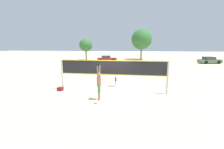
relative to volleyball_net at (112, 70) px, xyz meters
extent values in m
plane|color=#C6B28C|center=(0.00, 0.00, -1.59)|extent=(200.00, 200.00, 0.00)
cylinder|color=beige|center=(-3.89, 0.00, -0.42)|extent=(0.14, 0.14, 2.33)
cylinder|color=beige|center=(3.89, 0.00, -0.42)|extent=(0.14, 0.14, 2.33)
cube|color=black|center=(0.00, 0.00, 0.20)|extent=(7.63, 0.02, 1.09)
cube|color=yellow|center=(0.00, 0.00, 0.71)|extent=(7.63, 0.03, 0.06)
cube|color=yellow|center=(0.00, 0.00, -0.32)|extent=(7.63, 0.03, 0.06)
cylinder|color=#8C664C|center=(-0.51, -1.98, -1.35)|extent=(0.11, 0.11, 0.48)
cylinder|color=#267F3F|center=(-0.51, -1.98, -0.91)|extent=(0.12, 0.12, 0.39)
cylinder|color=#8C664C|center=(-0.51, -1.78, -1.35)|extent=(0.11, 0.11, 0.48)
cylinder|color=#267F3F|center=(-0.51, -1.78, -0.91)|extent=(0.12, 0.12, 0.39)
cylinder|color=#8C664C|center=(-0.51, -1.88, -0.40)|extent=(0.28, 0.28, 0.62)
sphere|color=#8C664C|center=(-0.51, -1.88, 0.02)|extent=(0.24, 0.24, 0.24)
cylinder|color=#8C664C|center=(-0.51, -2.12, 0.21)|extent=(0.08, 0.22, 0.69)
cylinder|color=#8C664C|center=(-0.51, -1.63, 0.21)|extent=(0.08, 0.22, 0.69)
cylinder|color=beige|center=(0.08, 1.54, -1.37)|extent=(0.11, 0.11, 0.44)
cylinder|color=#1E47A5|center=(0.08, 1.54, -0.97)|extent=(0.12, 0.12, 0.36)
cylinder|color=beige|center=(0.08, 1.34, -1.37)|extent=(0.11, 0.11, 0.44)
cylinder|color=#1E47A5|center=(0.08, 1.34, -0.97)|extent=(0.12, 0.12, 0.36)
cylinder|color=white|center=(0.08, 1.44, -0.50)|extent=(0.28, 0.28, 0.57)
sphere|color=beige|center=(0.08, 1.44, -0.11)|extent=(0.22, 0.22, 0.22)
cylinder|color=beige|center=(0.08, 1.67, 0.06)|extent=(0.08, 0.21, 0.64)
cylinder|color=beige|center=(0.08, 1.20, 0.06)|extent=(0.08, 0.21, 0.64)
sphere|color=white|center=(-0.53, -2.56, -1.47)|extent=(0.23, 0.23, 0.23)
cube|color=maroon|center=(-3.90, -0.41, -1.45)|extent=(0.37, 0.36, 0.27)
cube|color=#4C6B4C|center=(16.01, 21.58, -1.11)|extent=(4.29, 2.52, 0.69)
cube|color=#2D333D|center=(15.81, 21.54, -0.51)|extent=(2.09, 1.94, 0.52)
cylinder|color=black|center=(17.06, 22.65, -1.27)|extent=(0.67, 0.34, 0.64)
cylinder|color=black|center=(17.40, 21.02, -1.27)|extent=(0.67, 0.34, 0.64)
cylinder|color=black|center=(14.62, 22.15, -1.27)|extent=(0.67, 0.34, 0.64)
cylinder|color=black|center=(14.95, 20.52, -1.27)|extent=(0.67, 0.34, 0.64)
cube|color=maroon|center=(-4.74, 22.36, -1.11)|extent=(4.49, 2.49, 0.69)
cube|color=#2D333D|center=(-4.95, 22.32, -0.52)|extent=(2.17, 1.92, 0.50)
cylinder|color=black|center=(-3.60, 23.41, -1.27)|extent=(0.67, 0.33, 0.64)
cylinder|color=black|center=(-3.30, 21.79, -1.27)|extent=(0.67, 0.33, 0.64)
cylinder|color=black|center=(-6.18, 22.92, -1.27)|extent=(0.67, 0.33, 0.64)
cylinder|color=black|center=(-5.88, 21.30, -1.27)|extent=(0.67, 0.33, 0.64)
cylinder|color=brown|center=(-10.56, 25.18, -0.18)|extent=(0.30, 0.30, 2.81)
sphere|color=#2D662D|center=(-10.56, 25.18, 2.10)|extent=(3.19, 3.19, 3.19)
cylinder|color=brown|center=(2.93, 29.31, 0.28)|extent=(0.34, 0.34, 3.73)
sphere|color=#2D662D|center=(2.93, 29.31, 3.56)|extent=(5.17, 5.17, 5.17)
camera|label=1|loc=(1.71, -10.57, 1.69)|focal=24.00mm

